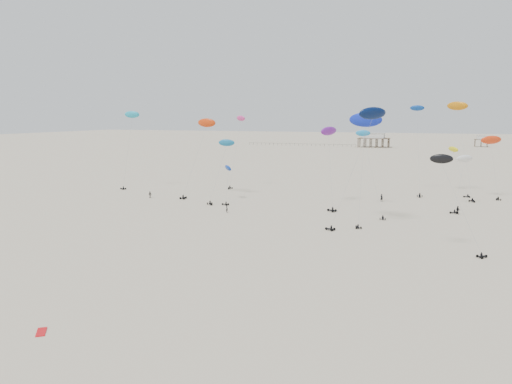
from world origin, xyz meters
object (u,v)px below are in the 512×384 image
at_px(rig_0, 237,140).
at_px(rig_8, 456,157).
at_px(spectator_0, 227,213).
at_px(pavilion_small, 481,142).
at_px(rig_4, 223,156).
at_px(pavilion_main, 374,141).

height_order(rig_0, rig_8, rig_0).
relative_size(rig_8, spectator_0, 8.06).
distance_m(pavilion_small, rig_4, 273.80).
distance_m(pavilion_small, spectator_0, 289.24).
distance_m(pavilion_main, rig_0, 213.41).
bearing_deg(pavilion_small, spectator_0, -104.28).
bearing_deg(pavilion_main, rig_4, -92.61).
bearing_deg(pavilion_small, rig_8, -95.59).
xyz_separation_m(pavilion_main, spectator_0, (-1.35, -250.28, -4.22)).
xyz_separation_m(pavilion_small, spectator_0, (-71.35, -280.28, -3.49)).
bearing_deg(rig_4, rig_8, 167.97).
distance_m(pavilion_main, rig_8, 205.26).
relative_size(rig_0, spectator_0, 11.04).
xyz_separation_m(rig_8, spectator_0, (-48.89, -50.69, -9.96)).
distance_m(pavilion_main, pavilion_small, 76.16).
xyz_separation_m(rig_0, rig_8, (61.72, 13.10, -4.63)).
xyz_separation_m(pavilion_small, rig_4, (-80.55, -261.57, 7.59)).
relative_size(rig_4, rig_8, 1.24).
bearing_deg(spectator_0, rig_0, -23.07).
xyz_separation_m(pavilion_small, rig_8, (-22.46, -229.59, 6.48)).
bearing_deg(pavilion_main, spectator_0, -90.31).
relative_size(rig_4, spectator_0, 9.98).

